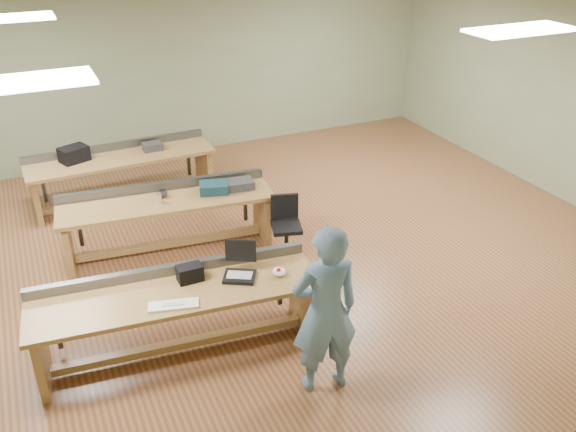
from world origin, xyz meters
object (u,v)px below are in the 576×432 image
(workbench_mid, at_px, (167,212))
(parts_bin_teal, at_px, (214,188))
(camera_bag, at_px, (190,273))
(drinks_can, at_px, (159,198))
(task_chair, at_px, (286,234))
(mug, at_px, (163,193))
(person, at_px, (325,311))
(laptop_base, at_px, (240,277))
(workbench_front, at_px, (177,306))
(workbench_back, at_px, (122,168))
(parts_bin_grey, at_px, (238,184))

(workbench_mid, height_order, parts_bin_teal, parts_bin_teal)
(camera_bag, height_order, drinks_can, camera_bag)
(task_chair, relative_size, mug, 6.52)
(workbench_mid, distance_m, camera_bag, 2.00)
(parts_bin_teal, height_order, mug, parts_bin_teal)
(person, xyz_separation_m, laptop_base, (-0.45, 1.01, -0.11))
(workbench_mid, relative_size, person, 1.60)
(workbench_front, relative_size, laptop_base, 9.13)
(workbench_back, xyz_separation_m, parts_bin_teal, (0.89, -1.79, 0.26))
(workbench_back, bearing_deg, laptop_base, -84.85)
(camera_bag, xyz_separation_m, drinks_can, (0.14, 1.88, -0.02))
(laptop_base, bearing_deg, workbench_back, 126.48)
(workbench_back, xyz_separation_m, task_chair, (1.62, -2.48, -0.26))
(workbench_mid, bearing_deg, mug, 113.23)
(camera_bag, height_order, task_chair, camera_bag)
(parts_bin_teal, bearing_deg, drinks_can, -178.89)
(camera_bag, bearing_deg, workbench_back, 89.30)
(laptop_base, height_order, drinks_can, drinks_can)
(workbench_back, bearing_deg, mug, -83.76)
(workbench_mid, bearing_deg, task_chair, -22.94)
(camera_bag, bearing_deg, parts_bin_teal, 64.27)
(parts_bin_grey, bearing_deg, workbench_mid, 174.48)
(workbench_back, relative_size, person, 1.59)
(parts_bin_teal, distance_m, parts_bin_grey, 0.33)
(workbench_front, xyz_separation_m, laptop_base, (0.66, -0.06, 0.21))
(laptop_base, relative_size, drinks_can, 2.45)
(workbench_front, relative_size, workbench_back, 1.05)
(drinks_can, bearing_deg, workbench_back, 94.68)
(workbench_mid, distance_m, task_chair, 1.58)
(task_chair, bearing_deg, workbench_front, -127.60)
(workbench_front, xyz_separation_m, workbench_mid, (0.44, 2.07, -0.00))
(laptop_base, distance_m, drinks_can, 2.08)
(laptop_base, xyz_separation_m, parts_bin_grey, (0.74, 2.04, 0.04))
(person, relative_size, drinks_can, 13.40)
(mug, xyz_separation_m, drinks_can, (-0.09, -0.15, 0.02))
(laptop_base, relative_size, camera_bag, 1.27)
(workbench_mid, relative_size, task_chair, 3.50)
(parts_bin_teal, bearing_deg, laptop_base, -101.24)
(workbench_mid, bearing_deg, drinks_can, -135.82)
(person, xyz_separation_m, drinks_can, (-0.78, 3.06, -0.06))
(laptop_base, xyz_separation_m, task_chair, (1.15, 1.38, -0.47))
(workbench_front, xyz_separation_m, workbench_back, (0.18, 3.79, -0.00))
(workbench_front, relative_size, parts_bin_grey, 7.06)
(person, distance_m, parts_bin_teal, 3.08)
(camera_bag, xyz_separation_m, parts_bin_grey, (1.21, 1.87, -0.03))
(workbench_mid, relative_size, drinks_can, 21.46)
(workbench_back, xyz_separation_m, drinks_can, (0.15, -1.81, 0.26))
(workbench_front, xyz_separation_m, drinks_can, (0.33, 1.99, 0.26))
(person, relative_size, parts_bin_grey, 4.23)
(parts_bin_grey, relative_size, drinks_can, 3.17)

